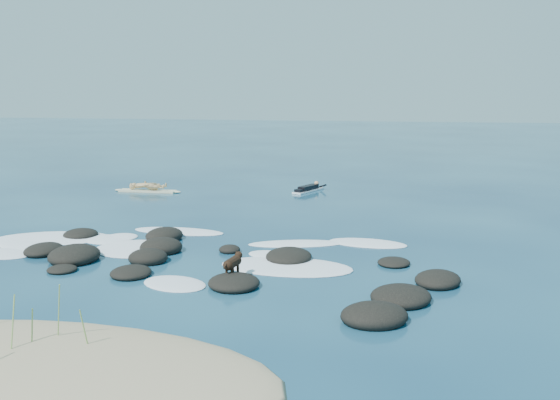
# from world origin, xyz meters

# --- Properties ---
(ground) EXTENTS (160.00, 160.00, 0.00)m
(ground) POSITION_xyz_m (0.00, 0.00, 0.00)
(ground) COLOR #0A2642
(ground) RESTS_ON ground
(sand_dune) EXTENTS (9.00, 4.40, 0.60)m
(sand_dune) POSITION_xyz_m (0.00, -8.20, 0.00)
(sand_dune) COLOR #9E8966
(sand_dune) RESTS_ON ground
(reef_rocks) EXTENTS (14.45, 7.41, 0.55)m
(reef_rocks) POSITION_xyz_m (0.48, -1.66, 0.11)
(reef_rocks) COLOR black
(reef_rocks) RESTS_ON ground
(breaking_foam) EXTENTS (13.23, 6.94, 0.12)m
(breaking_foam) POSITION_xyz_m (-1.41, -0.08, 0.01)
(breaking_foam) COLOR white
(breaking_foam) RESTS_ON ground
(standing_surfer_rig) EXTENTS (3.24, 0.65, 1.85)m
(standing_surfer_rig) POSITION_xyz_m (-5.73, 9.83, 0.73)
(standing_surfer_rig) COLOR beige
(standing_surfer_rig) RESTS_ON ground
(paddling_surfer_rig) EXTENTS (1.41, 2.26, 0.40)m
(paddling_surfer_rig) POSITION_xyz_m (1.57, 11.54, 0.14)
(paddling_surfer_rig) COLOR white
(paddling_surfer_rig) RESTS_ON ground
(dog) EXTENTS (0.36, 1.06, 0.68)m
(dog) POSITION_xyz_m (1.98, -2.48, 0.45)
(dog) COLOR black
(dog) RESTS_ON ground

